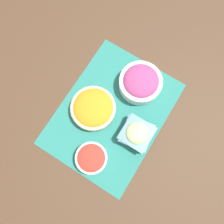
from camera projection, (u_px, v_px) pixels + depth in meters
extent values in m
plane|color=#422D1E|center=(112.00, 114.00, 0.96)|extent=(3.00, 3.00, 0.00)
cube|color=#236B60|center=(112.00, 113.00, 0.96)|extent=(0.58, 0.43, 0.00)
cylinder|color=#C6B28E|center=(93.00, 109.00, 0.94)|extent=(0.19, 0.19, 0.04)
torus|color=#C6B28E|center=(93.00, 108.00, 0.92)|extent=(0.19, 0.19, 0.01)
ellipsoid|color=orange|center=(93.00, 108.00, 0.92)|extent=(0.17, 0.17, 0.04)
cylinder|color=silver|center=(140.00, 83.00, 0.95)|extent=(0.19, 0.19, 0.06)
torus|color=silver|center=(141.00, 81.00, 0.92)|extent=(0.18, 0.18, 0.01)
ellipsoid|color=#93386B|center=(141.00, 81.00, 0.92)|extent=(0.15, 0.15, 0.06)
cube|color=slate|center=(136.00, 134.00, 0.91)|extent=(0.14, 0.14, 0.05)
cube|color=slate|center=(137.00, 133.00, 0.88)|extent=(0.12, 0.12, 0.00)
ellipsoid|color=#A8CC7F|center=(137.00, 133.00, 0.88)|extent=(0.09, 0.09, 0.06)
cylinder|color=white|center=(92.00, 158.00, 0.89)|extent=(0.13, 0.13, 0.04)
torus|color=white|center=(91.00, 158.00, 0.87)|extent=(0.13, 0.13, 0.01)
ellipsoid|color=red|center=(91.00, 158.00, 0.87)|extent=(0.11, 0.11, 0.03)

